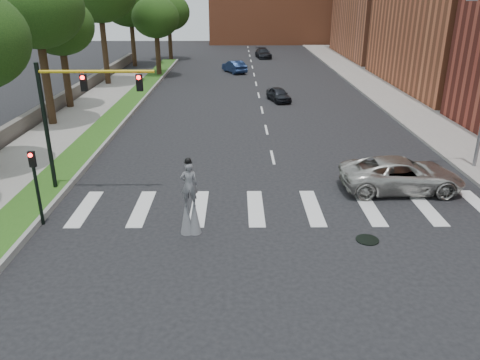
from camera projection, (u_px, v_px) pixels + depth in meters
ground_plane at (286, 218)px, 20.24m from camera, size 160.00×160.00×0.00m
grass_median at (123, 109)px, 38.66m from camera, size 2.00×60.00×0.25m
median_curb at (136, 109)px, 38.66m from camera, size 0.20×60.00×0.28m
sidewalk_left at (40, 146)px, 29.37m from camera, size 4.00×60.00×0.18m
sidewalk_right at (393, 96)px, 43.50m from camera, size 5.00×90.00×0.18m
stone_wall at (64, 99)px, 40.31m from camera, size 0.50×56.00×1.10m
manhole at (367, 240)px, 18.40m from camera, size 0.90×0.90×0.04m
traffic_signal at (70, 108)px, 21.39m from camera, size 5.30×0.23×6.20m
secondary_signal at (36, 181)px, 18.96m from camera, size 0.25×0.21×3.23m
stilt_performer at (190, 203)px, 18.49m from camera, size 0.84×0.54×3.23m
suv_crossing at (402, 175)px, 22.77m from camera, size 5.92×2.78×1.64m
car_near at (279, 95)px, 41.72m from camera, size 2.31×3.79×1.21m
car_mid at (234, 67)px, 56.64m from camera, size 3.20×4.61×1.44m
car_far at (263, 53)px, 69.36m from camera, size 2.53×4.93×1.37m
tree_2 at (35, 8)px, 31.23m from camera, size 6.39×6.39×10.88m
tree_3 at (60, 26)px, 36.84m from camera, size 5.37×5.37×8.91m
tree_5 at (130, 1)px, 58.95m from camera, size 7.55×7.55×11.33m
tree_6 at (156, 18)px, 52.00m from camera, size 5.29×5.29×8.74m
tree_7 at (169, 12)px, 65.57m from camera, size 5.97×5.97×9.06m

